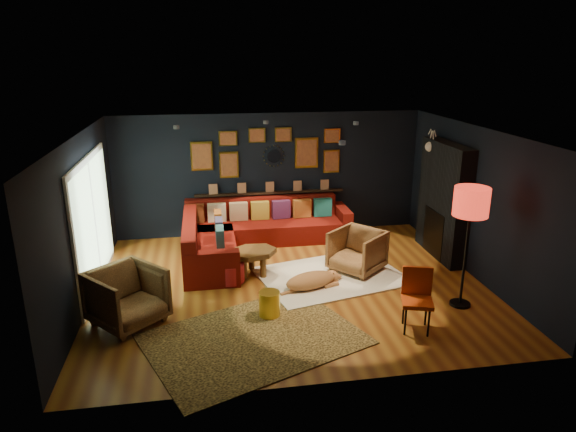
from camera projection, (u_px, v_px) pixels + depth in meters
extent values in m
plane|color=#9D621F|center=(291.00, 285.00, 8.75)|extent=(6.50, 6.50, 0.00)
plane|color=black|center=(269.00, 175.00, 10.93)|extent=(6.50, 0.00, 6.50)
plane|color=black|center=(333.00, 284.00, 5.77)|extent=(6.50, 0.00, 6.50)
plane|color=black|center=(82.00, 223.00, 7.84)|extent=(0.00, 5.50, 5.50)
plane|color=black|center=(476.00, 203.00, 8.86)|extent=(0.00, 5.50, 5.50)
plane|color=silver|center=(291.00, 133.00, 7.95)|extent=(6.50, 6.50, 0.00)
cube|color=#660D0D|center=(263.00, 231.00, 10.77)|extent=(3.20, 0.95, 0.42)
cube|color=#660D0D|center=(261.00, 207.00, 10.97)|extent=(3.20, 0.24, 0.46)
cube|color=#660D0D|center=(342.00, 222.00, 11.00)|extent=(0.22, 0.95, 0.64)
cube|color=#660D0D|center=(211.00, 254.00, 9.56)|extent=(0.95, 2.20, 0.42)
cube|color=#660D0D|center=(190.00, 233.00, 9.37)|extent=(0.24, 2.20, 0.46)
cube|color=#660D0D|center=(212.00, 270.00, 8.58)|extent=(0.95, 0.22, 0.64)
cube|color=maroon|center=(195.00, 214.00, 10.56)|extent=(0.38, 0.14, 0.38)
cube|color=beige|center=(217.00, 212.00, 10.63)|extent=(0.38, 0.14, 0.38)
cube|color=tan|center=(239.00, 211.00, 10.70)|extent=(0.38, 0.14, 0.38)
cube|color=#B3922C|center=(260.00, 210.00, 10.77)|extent=(0.38, 0.14, 0.38)
cube|color=#582556|center=(281.00, 209.00, 10.84)|extent=(0.38, 0.14, 0.38)
cube|color=#9F5822|center=(302.00, 208.00, 10.91)|extent=(0.38, 0.14, 0.38)
cube|color=#1A696A|center=(323.00, 207.00, 10.98)|extent=(0.38, 0.14, 0.38)
cube|color=brown|center=(218.00, 221.00, 10.12)|extent=(0.14, 0.38, 0.38)
cube|color=#312E4D|center=(219.00, 229.00, 9.65)|extent=(0.14, 0.38, 0.38)
cube|color=#2B5965|center=(220.00, 238.00, 9.18)|extent=(0.14, 0.38, 0.38)
cube|color=black|center=(270.00, 193.00, 10.98)|extent=(3.20, 0.12, 0.04)
cube|color=gold|center=(202.00, 156.00, 10.55)|extent=(0.45, 0.03, 0.60)
cube|color=#9E592D|center=(202.00, 156.00, 10.53)|extent=(0.38, 0.01, 0.51)
cube|color=gold|center=(229.00, 165.00, 10.70)|extent=(0.40, 0.03, 0.55)
cube|color=#9E592D|center=(229.00, 165.00, 10.68)|extent=(0.34, 0.01, 0.47)
cube|color=gold|center=(228.00, 138.00, 10.53)|extent=(0.38, 0.03, 0.30)
cube|color=#9E592D|center=(228.00, 139.00, 10.51)|extent=(0.32, 0.01, 0.25)
cube|color=gold|center=(306.00, 153.00, 10.89)|extent=(0.50, 0.03, 0.65)
cube|color=#9E592D|center=(307.00, 153.00, 10.88)|extent=(0.42, 0.01, 0.55)
cube|color=gold|center=(331.00, 161.00, 11.04)|extent=(0.35, 0.03, 0.50)
cube|color=#9E592D|center=(332.00, 161.00, 11.02)|extent=(0.30, 0.01, 0.42)
cube|color=gold|center=(332.00, 136.00, 10.87)|extent=(0.35, 0.03, 0.30)
cube|color=#9E592D|center=(332.00, 136.00, 10.86)|extent=(0.30, 0.01, 0.25)
cube|color=gold|center=(257.00, 135.00, 10.61)|extent=(0.35, 0.03, 0.30)
cube|color=#9E592D|center=(257.00, 135.00, 10.59)|extent=(0.30, 0.01, 0.25)
cube|color=gold|center=(283.00, 135.00, 10.69)|extent=(0.35, 0.03, 0.30)
cube|color=#9E592D|center=(283.00, 135.00, 10.68)|extent=(0.30, 0.01, 0.25)
cylinder|color=silver|center=(274.00, 156.00, 10.80)|extent=(0.28, 0.03, 0.28)
cone|color=gold|center=(284.00, 156.00, 10.83)|extent=(0.03, 0.16, 0.03)
cone|color=gold|center=(283.00, 152.00, 10.81)|extent=(0.04, 0.16, 0.04)
cone|color=gold|center=(281.00, 149.00, 10.78)|extent=(0.04, 0.16, 0.04)
cone|color=gold|center=(278.00, 147.00, 10.75)|extent=(0.04, 0.16, 0.04)
cone|color=gold|center=(274.00, 146.00, 10.73)|extent=(0.03, 0.16, 0.03)
cone|color=gold|center=(270.00, 147.00, 10.72)|extent=(0.04, 0.16, 0.04)
cone|color=gold|center=(266.00, 149.00, 10.73)|extent=(0.04, 0.16, 0.04)
cone|color=gold|center=(264.00, 153.00, 10.74)|extent=(0.04, 0.16, 0.04)
cone|color=gold|center=(264.00, 157.00, 10.77)|extent=(0.03, 0.16, 0.03)
cone|color=gold|center=(264.00, 160.00, 10.79)|extent=(0.04, 0.16, 0.04)
cone|color=gold|center=(267.00, 164.00, 10.82)|extent=(0.04, 0.16, 0.04)
cone|color=gold|center=(270.00, 166.00, 10.85)|extent=(0.04, 0.16, 0.04)
cone|color=gold|center=(274.00, 166.00, 10.87)|extent=(0.03, 0.16, 0.03)
cone|color=gold|center=(278.00, 166.00, 10.87)|extent=(0.04, 0.16, 0.04)
cone|color=gold|center=(281.00, 163.00, 10.87)|extent=(0.04, 0.16, 0.04)
cone|color=gold|center=(283.00, 160.00, 10.86)|extent=(0.04, 0.16, 0.04)
cube|color=black|center=(444.00, 201.00, 9.74)|extent=(0.30, 1.60, 2.20)
cube|color=black|center=(438.00, 233.00, 9.93)|extent=(0.20, 0.80, 0.90)
cone|color=white|center=(441.00, 146.00, 9.94)|extent=(0.35, 0.28, 0.28)
sphere|color=white|center=(430.00, 147.00, 9.90)|extent=(0.20, 0.20, 0.20)
cylinder|color=white|center=(433.00, 138.00, 9.80)|extent=(0.02, 0.10, 0.28)
cylinder|color=white|center=(431.00, 137.00, 9.91)|extent=(0.02, 0.10, 0.28)
cube|color=white|center=(93.00, 223.00, 8.47)|extent=(0.04, 2.80, 2.20)
cube|color=#A6CC9C|center=(95.00, 223.00, 8.48)|extent=(0.01, 2.60, 2.00)
cube|color=white|center=(95.00, 223.00, 8.48)|extent=(0.02, 0.06, 2.00)
cylinder|color=black|center=(176.00, 127.00, 8.81)|extent=(0.10, 0.10, 0.06)
cylinder|color=black|center=(266.00, 122.00, 9.44)|extent=(0.10, 0.10, 0.06)
cylinder|color=black|center=(356.00, 123.00, 9.31)|extent=(0.10, 0.10, 0.06)
cylinder|color=black|center=(342.00, 143.00, 7.31)|extent=(0.10, 0.10, 0.06)
cube|color=white|center=(331.00, 276.00, 9.06)|extent=(2.77, 2.28, 0.03)
cube|color=#AF8B43|center=(254.00, 339.00, 7.09)|extent=(3.37, 2.93, 0.02)
cylinder|color=brown|center=(244.00, 269.00, 8.89)|extent=(0.11, 0.11, 0.36)
cylinder|color=brown|center=(263.00, 267.00, 8.94)|extent=(0.11, 0.11, 0.36)
cylinder|color=brown|center=(251.00, 259.00, 9.28)|extent=(0.11, 0.11, 0.36)
cylinder|color=maroon|center=(230.00, 272.00, 8.78)|extent=(0.49, 0.49, 0.32)
imported|color=#C8854B|center=(127.00, 294.00, 7.38)|extent=(1.24, 1.24, 0.94)
imported|color=#C8854B|center=(357.00, 249.00, 9.19)|extent=(1.12, 1.13, 0.85)
cylinder|color=gold|center=(269.00, 304.00, 7.67)|extent=(0.32, 0.32, 0.40)
cylinder|color=black|center=(405.00, 321.00, 7.15)|extent=(0.03, 0.03, 0.44)
cylinder|color=black|center=(429.00, 322.00, 7.10)|extent=(0.03, 0.03, 0.44)
cylinder|color=black|center=(404.00, 310.00, 7.44)|extent=(0.03, 0.03, 0.44)
cylinder|color=black|center=(426.00, 311.00, 7.40)|extent=(0.03, 0.03, 0.44)
cube|color=#D34412|center=(417.00, 302.00, 7.21)|extent=(0.53, 0.53, 0.06)
cube|color=#D34412|center=(417.00, 281.00, 7.30)|extent=(0.42, 0.17, 0.42)
cylinder|color=black|center=(460.00, 304.00, 8.06)|extent=(0.32, 0.32, 0.04)
cylinder|color=black|center=(465.00, 257.00, 7.82)|extent=(0.04, 0.04, 1.54)
cylinder|color=red|center=(471.00, 202.00, 7.55)|extent=(0.52, 0.52, 0.43)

